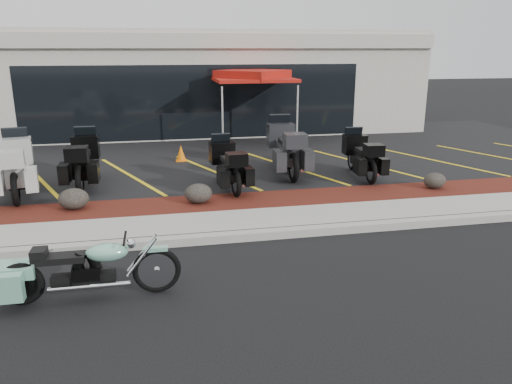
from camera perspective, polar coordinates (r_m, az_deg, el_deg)
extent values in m
plane|color=black|center=(8.31, -0.02, -7.67)|extent=(90.00, 90.00, 0.00)
cube|color=gray|center=(9.10, -1.18, -5.00)|extent=(24.00, 0.25, 0.15)
cube|color=gray|center=(9.74, -1.94, -3.55)|extent=(24.00, 1.20, 0.15)
cube|color=#35140C|center=(10.87, -3.02, -1.43)|extent=(24.00, 1.20, 0.16)
cube|color=black|center=(16.06, -6.00, 4.25)|extent=(26.00, 9.60, 0.15)
cube|color=#9A978B|center=(22.04, -7.89, 12.45)|extent=(18.00, 8.00, 4.00)
cube|color=black|center=(18.13, -6.91, 10.14)|extent=(12.00, 0.06, 2.60)
cube|color=#9A978B|center=(18.00, -7.13, 16.79)|extent=(18.00, 0.30, 0.50)
ellipsoid|color=black|center=(10.90, -20.13, -0.74)|extent=(0.62, 0.51, 0.44)
ellipsoid|color=black|center=(10.71, -6.61, -0.16)|extent=(0.59, 0.49, 0.42)
ellipsoid|color=black|center=(12.51, 19.75, 1.24)|extent=(0.53, 0.44, 0.37)
cone|color=orange|center=(14.88, -8.58, 4.43)|extent=(0.36, 0.36, 0.47)
cylinder|color=silver|center=(16.61, -5.24, 8.51)|extent=(0.06, 0.06, 2.05)
cylinder|color=silver|center=(16.27, 3.47, 8.39)|extent=(0.06, 0.06, 2.05)
cylinder|color=silver|center=(19.04, -3.64, 9.51)|extent=(0.06, 0.06, 2.05)
cylinder|color=silver|center=(18.74, 3.97, 9.40)|extent=(0.06, 0.06, 2.05)
cube|color=maroon|center=(17.52, -0.37, 12.77)|extent=(3.39, 3.39, 0.11)
cube|color=maroon|center=(17.51, -0.37, 13.27)|extent=(2.62, 2.62, 0.31)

